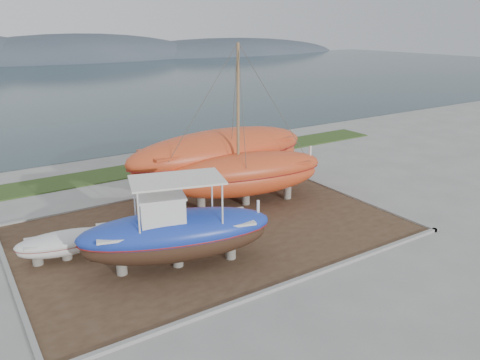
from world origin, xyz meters
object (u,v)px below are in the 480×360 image
blue_caique (176,224)px  orange_sailboat (246,128)px  white_dinghy (66,246)px  orange_bare_hull (220,164)px

blue_caique → orange_sailboat: bearing=50.4°
white_dinghy → orange_bare_hull: bearing=27.3°
blue_caique → orange_sailboat: 8.01m
blue_caique → orange_bare_hull: bearing=63.6°
orange_sailboat → orange_bare_hull: (-0.35, 2.20, -2.49)m
white_dinghy → orange_sailboat: bearing=14.8°
orange_sailboat → orange_bare_hull: orange_sailboat is taller
blue_caique → orange_bare_hull: 8.81m
white_dinghy → orange_sailboat: size_ratio=0.45×
blue_caique → white_dinghy: 5.09m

